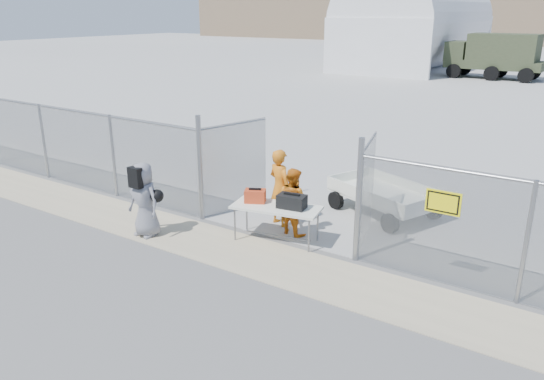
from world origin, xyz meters
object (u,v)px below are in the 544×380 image
Objects in this scene: security_worker_left at (280,188)px; visitor at (144,200)px; security_worker_right at (293,201)px; folding_table at (276,224)px; utility_trailer at (384,198)px.

security_worker_left reaches higher than visitor.
security_worker_left is 1.19× the size of security_worker_right.
folding_table is at bearing 136.25° from security_worker_left.
folding_table is 0.66m from security_worker_right.
security_worker_right is 0.45× the size of utility_trailer.
security_worker_right reaches higher than utility_trailer.
folding_table is 3.09m from utility_trailer.
security_worker_left is 1.08× the size of visitor.
security_worker_left reaches higher than folding_table.
utility_trailer is at bearing -104.87° from security_worker_right.
security_worker_left is 0.53× the size of utility_trailer.
visitor is at bearing -110.94° from utility_trailer.
security_worker_right is at bearing 170.27° from security_worker_left.
visitor reaches higher than security_worker_right.
visitor is (-2.63, -1.87, 0.08)m from security_worker_right.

